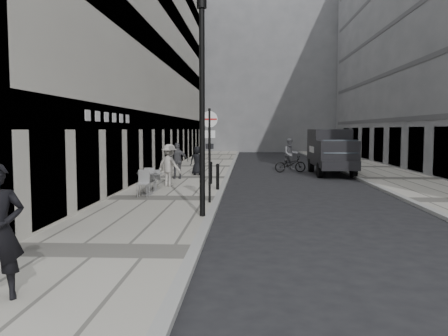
# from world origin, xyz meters

# --- Properties ---
(ground) EXTENTS (120.00, 120.00, 0.00)m
(ground) POSITION_xyz_m (0.00, 0.00, 0.00)
(ground) COLOR black
(ground) RESTS_ON ground
(sidewalk) EXTENTS (4.00, 60.00, 0.12)m
(sidewalk) POSITION_xyz_m (-2.00, 18.00, 0.06)
(sidewalk) COLOR #A9A398
(sidewalk) RESTS_ON ground
(far_sidewalk) EXTENTS (4.00, 60.00, 0.12)m
(far_sidewalk) POSITION_xyz_m (9.00, 18.00, 0.06)
(far_sidewalk) COLOR #A9A398
(far_sidewalk) RESTS_ON ground
(building_left) EXTENTS (4.00, 45.00, 18.00)m
(building_left) POSITION_xyz_m (-6.00, 24.50, 9.00)
(building_left) COLOR beige
(building_left) RESTS_ON ground
(building_far) EXTENTS (24.00, 16.00, 22.00)m
(building_far) POSITION_xyz_m (1.50, 56.00, 11.00)
(building_far) COLOR gray
(building_far) RESTS_ON ground
(sign_post) EXTENTS (0.56, 0.12, 3.25)m
(sign_post) POSITION_xyz_m (-0.20, 9.32, 2.21)
(sign_post) COLOR black
(sign_post) RESTS_ON sidewalk
(lamppost) EXTENTS (0.28, 0.28, 6.31)m
(lamppost) POSITION_xyz_m (-0.20, 6.72, 3.63)
(lamppost) COLOR black
(lamppost) RESTS_ON sidewalk
(bollard_near) EXTENTS (0.14, 0.14, 1.02)m
(bollard_near) POSITION_xyz_m (-0.15, 12.88, 0.63)
(bollard_near) COLOR black
(bollard_near) RESTS_ON sidewalk
(bollard_far) EXTENTS (0.13, 0.13, 0.97)m
(bollard_far) POSITION_xyz_m (-0.60, 14.95, 0.61)
(bollard_far) COLOR black
(bollard_far) RESTS_ON sidewalk
(panel_van) EXTENTS (2.15, 5.67, 2.66)m
(panel_van) POSITION_xyz_m (6.00, 21.23, 1.50)
(panel_van) COLOR black
(panel_van) RESTS_ON ground
(cyclist) EXTENTS (2.04, 1.06, 2.10)m
(cyclist) POSITION_xyz_m (3.73, 22.36, 0.82)
(cyclist) COLOR black
(cyclist) RESTS_ON ground
(pedestrian_a) EXTENTS (1.16, 0.71, 1.85)m
(pedestrian_a) POSITION_xyz_m (-2.47, 17.06, 1.05)
(pedestrian_a) COLOR #4E4E53
(pedestrian_a) RESTS_ON sidewalk
(pedestrian_b) EXTENTS (1.40, 1.20, 1.87)m
(pedestrian_b) POSITION_xyz_m (-2.37, 13.89, 1.06)
(pedestrian_b) COLOR #B6B1A8
(pedestrian_b) RESTS_ON sidewalk
(pedestrian_c) EXTENTS (0.81, 0.55, 1.60)m
(pedestrian_c) POSITION_xyz_m (-1.68, 19.14, 0.92)
(pedestrian_c) COLOR black
(pedestrian_c) RESTS_ON sidewalk
(cafe_table_near) EXTENTS (0.78, 1.76, 1.00)m
(cafe_table_near) POSITION_xyz_m (-2.80, 11.17, 0.63)
(cafe_table_near) COLOR silver
(cafe_table_near) RESTS_ON sidewalk
(cafe_table_mid) EXTENTS (0.65, 1.48, 0.84)m
(cafe_table_mid) POSITION_xyz_m (-2.87, 11.98, 0.55)
(cafe_table_mid) COLOR #B2B2B4
(cafe_table_mid) RESTS_ON sidewalk
(cafe_table_far) EXTENTS (0.62, 1.40, 0.80)m
(cafe_table_far) POSITION_xyz_m (-2.80, 12.71, 0.52)
(cafe_table_far) COLOR silver
(cafe_table_far) RESTS_ON sidewalk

